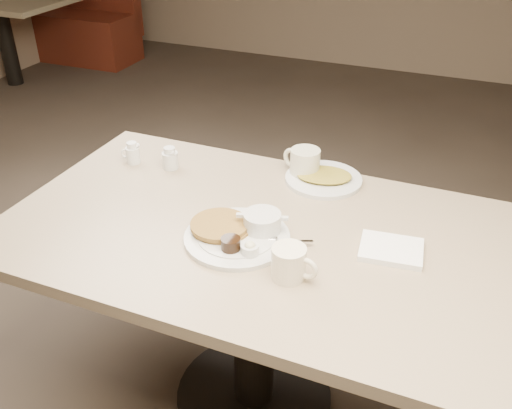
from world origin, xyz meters
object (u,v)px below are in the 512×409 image
at_px(hash_plate, 324,178).
at_px(booth_back_left, 66,16).
at_px(creamer_left, 133,154).
at_px(diner_table, 254,273).
at_px(coffee_mug_far, 304,163).
at_px(creamer_right, 170,159).
at_px(coffee_mug_near, 290,263).
at_px(main_plate, 240,232).

bearing_deg(hash_plate, booth_back_left, 140.55).
bearing_deg(booth_back_left, creamer_left, -47.07).
bearing_deg(diner_table, coffee_mug_far, 84.60).
relative_size(creamer_right, booth_back_left, 0.05).
xyz_separation_m(coffee_mug_near, booth_back_left, (-3.45, 3.32, -0.39)).
bearing_deg(coffee_mug_far, main_plate, -96.74).
bearing_deg(coffee_mug_far, creamer_right, -164.68).
distance_m(diner_table, main_plate, 0.20).
distance_m(creamer_left, hash_plate, 0.69).
bearing_deg(main_plate, coffee_mug_near, -30.25).
height_order(hash_plate, booth_back_left, booth_back_left).
distance_m(hash_plate, booth_back_left, 4.40).
height_order(main_plate, creamer_right, creamer_right).
bearing_deg(creamer_right, booth_back_left, 134.57).
height_order(main_plate, creamer_left, creamer_left).
xyz_separation_m(main_plate, hash_plate, (0.13, 0.42, -0.01)).
bearing_deg(hash_plate, main_plate, -106.80).
xyz_separation_m(main_plate, booth_back_left, (-3.26, 3.21, -0.36)).
bearing_deg(main_plate, creamer_left, 152.26).
xyz_separation_m(coffee_mug_far, creamer_right, (-0.45, -0.12, -0.01)).
height_order(coffee_mug_far, creamer_right, coffee_mug_far).
bearing_deg(hash_plate, creamer_left, -169.10).
height_order(diner_table, coffee_mug_near, coffee_mug_near).
relative_size(diner_table, creamer_left, 18.75).
bearing_deg(coffee_mug_far, diner_table, -95.40).
bearing_deg(creamer_right, main_plate, -37.06).
height_order(coffee_mug_near, coffee_mug_far, coffee_mug_far).
bearing_deg(coffee_mug_near, creamer_right, 145.02).
distance_m(main_plate, creamer_right, 0.51).
relative_size(diner_table, creamer_right, 18.75).
bearing_deg(hash_plate, coffee_mug_far, 171.63).
bearing_deg(booth_back_left, hash_plate, -39.45).
distance_m(coffee_mug_near, creamer_left, 0.84).
height_order(creamer_left, creamer_right, same).
bearing_deg(booth_back_left, diner_table, -43.78).
relative_size(diner_table, coffee_mug_near, 11.18).
bearing_deg(coffee_mug_far, coffee_mug_near, -75.32).
height_order(main_plate, coffee_mug_far, coffee_mug_far).
height_order(diner_table, hash_plate, hash_plate).
bearing_deg(coffee_mug_near, main_plate, 149.75).
height_order(diner_table, main_plate, main_plate).
bearing_deg(coffee_mug_near, diner_table, 134.99).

